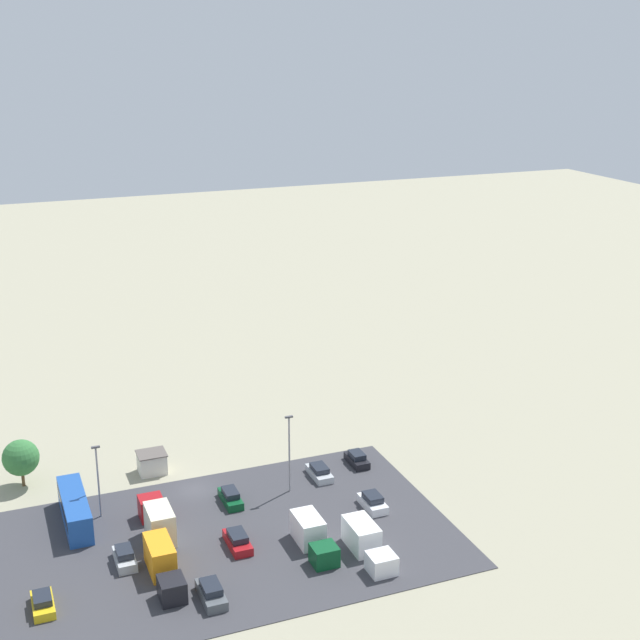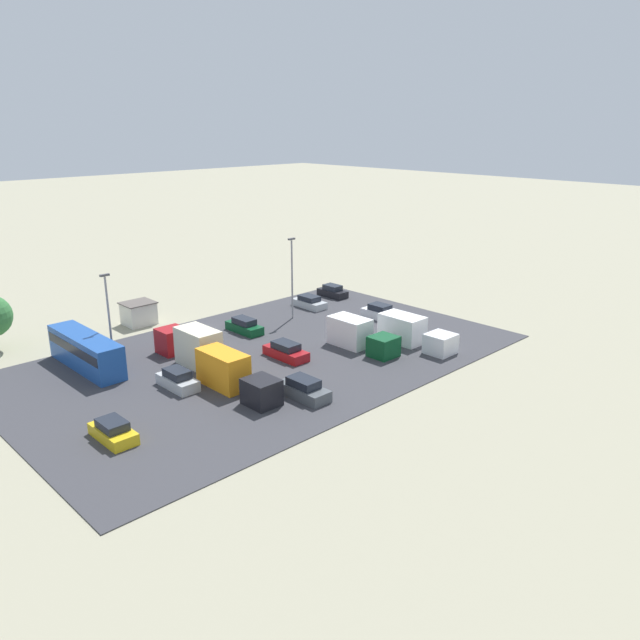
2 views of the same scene
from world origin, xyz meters
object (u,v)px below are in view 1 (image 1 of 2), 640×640
(shed_building, at_px, (152,462))
(parked_truck_2, at_px, (163,565))
(parked_car_7, at_px, (357,459))
(parked_car_4, at_px, (373,502))
(parked_car_0, at_px, (211,593))
(parked_car_6, at_px, (43,603))
(parked_car_3, at_px, (319,472))
(parked_truck_0, at_px, (313,536))
(parked_car_2, at_px, (125,557))
(parked_truck_1, at_px, (157,520))
(parked_car_5, at_px, (231,497))
(parked_car_1, at_px, (238,541))
(parked_truck_3, at_px, (367,543))
(bus, at_px, (75,508))

(shed_building, xyz_separation_m, parked_truck_2, (3.40, 22.20, 0.21))
(parked_car_7, relative_size, parked_truck_2, 0.45)
(parked_car_4, bearing_deg, parked_truck_2, 10.97)
(parked_car_0, relative_size, parked_car_6, 1.14)
(parked_car_0, distance_m, parked_car_3, 25.96)
(parked_car_4, relative_size, parked_truck_0, 0.54)
(parked_car_2, xyz_separation_m, parked_car_6, (8.20, 4.66, -0.07))
(parked_car_6, bearing_deg, parked_truck_2, -175.89)
(parked_car_0, distance_m, parked_truck_1, 13.43)
(parked_car_6, distance_m, parked_truck_0, 26.45)
(parked_car_5, distance_m, parked_car_6, 24.62)
(parked_car_2, xyz_separation_m, parked_truck_1, (-4.21, -4.37, 0.92))
(parked_car_5, xyz_separation_m, parked_car_6, (21.27, 12.40, -0.03))
(shed_building, xyz_separation_m, parked_car_2, (6.46, 18.35, -0.51))
(parked_car_3, xyz_separation_m, parked_car_5, (11.45, 1.99, 0.05))
(parked_car_1, bearing_deg, parked_car_0, -122.07)
(parked_car_4, distance_m, parked_truck_3, 9.29)
(bus, height_order, parked_car_3, bus)
(parked_car_0, xyz_separation_m, parked_car_2, (6.40, -8.86, 0.00))
(parked_car_4, xyz_separation_m, parked_car_6, (35.50, 5.51, -0.07))
(shed_building, height_order, parked_car_3, shed_building)
(parked_car_1, height_order, parked_truck_0, parked_truck_0)
(parked_car_4, xyz_separation_m, parked_truck_2, (24.26, 4.70, 0.73))
(bus, bearing_deg, parked_car_2, 109.89)
(parked_truck_1, bearing_deg, parked_truck_0, -31.32)
(parked_truck_0, bearing_deg, parked_car_5, -66.58)
(parked_truck_2, xyz_separation_m, parked_truck_3, (-19.82, 3.44, -0.13))
(parked_car_2, height_order, parked_truck_0, parked_truck_0)
(parked_car_3, relative_size, parked_car_5, 0.97)
(parked_car_3, bearing_deg, parked_truck_2, -147.69)
(bus, relative_size, parked_truck_1, 1.31)
(bus, bearing_deg, parked_truck_0, 147.42)
(parked_car_4, bearing_deg, parked_truck_3, 61.43)
(parked_car_0, bearing_deg, bus, 118.08)
(parked_car_0, bearing_deg, parked_car_7, 40.30)
(parked_car_1, relative_size, parked_car_3, 1.06)
(parked_car_3, distance_m, parked_car_6, 35.74)
(bus, bearing_deg, parked_car_6, 72.00)
(shed_building, xyz_separation_m, parked_car_3, (-18.07, 8.62, -0.60))
(parked_car_3, bearing_deg, parked_truck_3, -95.54)
(parked_car_0, xyz_separation_m, parked_car_5, (-6.68, -16.60, -0.04))
(parked_car_5, distance_m, parked_truck_0, 13.01)
(parked_truck_3, bearing_deg, parked_car_0, 5.45)
(bus, distance_m, parked_car_4, 32.09)
(parked_car_3, bearing_deg, parked_car_2, -158.36)
(parked_car_3, bearing_deg, parked_truck_0, -114.32)
(parked_car_0, xyz_separation_m, parked_car_6, (14.59, -4.20, -0.07))
(parked_truck_1, bearing_deg, parked_car_6, -143.97)
(parked_car_2, distance_m, parked_truck_3, 24.01)
(parked_car_3, xyz_separation_m, parked_truck_0, (6.28, 13.90, 0.71))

